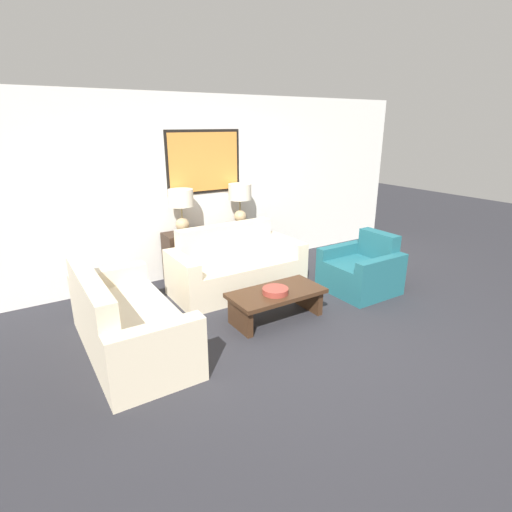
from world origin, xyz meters
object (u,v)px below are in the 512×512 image
console_table (214,252)px  coffee_table (276,298)px  couch_by_back_wall (236,269)px  decorative_bowl (275,291)px  armchair_near_back_wall (361,271)px  couch_by_side (126,324)px  table_lamp_left (181,204)px  table_lamp_right (240,197)px

console_table → coffee_table: bearing=-91.6°
console_table → couch_by_back_wall: size_ratio=0.83×
console_table → decorative_bowl: bearing=-93.2°
coffee_table → armchair_near_back_wall: size_ratio=1.29×
couch_by_side → decorative_bowl: 1.67m
couch_by_side → armchair_near_back_wall: size_ratio=2.08×
console_table → decorative_bowl: (-0.10, -1.79, 0.03)m
table_lamp_left → couch_by_back_wall: 1.20m
console_table → decorative_bowl: 1.79m
table_lamp_right → decorative_bowl: size_ratio=2.06×
console_table → table_lamp_left: bearing=-180.0°
console_table → table_lamp_left: size_ratio=2.41×
console_table → couch_by_back_wall: couch_by_back_wall is taller
couch_by_back_wall → decorative_bowl: bearing=-95.2°
couch_by_back_wall → decorative_bowl: 1.11m
armchair_near_back_wall → couch_by_side: bearing=176.9°
table_lamp_left → armchair_near_back_wall: 2.70m
table_lamp_left → armchair_near_back_wall: bearing=-40.6°
couch_by_side → coffee_table: (1.70, -0.25, -0.03)m
table_lamp_left → decorative_bowl: table_lamp_left is taller
couch_by_side → armchair_near_back_wall: couch_by_side is taller
console_table → couch_by_side: (-1.75, -1.49, -0.07)m
console_table → decorative_bowl: size_ratio=4.97×
couch_by_back_wall → decorative_bowl: size_ratio=5.98×
table_lamp_left → armchair_near_back_wall: (1.94, -1.67, -0.88)m
couch_by_back_wall → couch_by_side: same height
table_lamp_left → coffee_table: 2.01m
decorative_bowl → armchair_near_back_wall: bearing=4.6°
table_lamp_right → couch_by_side: (-2.23, -1.49, -0.86)m
table_lamp_left → couch_by_back_wall: bearing=-55.0°
table_lamp_right → coffee_table: (-0.53, -1.74, -0.90)m
coffee_table → armchair_near_back_wall: bearing=2.9°
couch_by_back_wall → coffee_table: bearing=-92.7°
decorative_bowl → armchair_near_back_wall: 1.57m
table_lamp_left → couch_by_side: size_ratio=0.35×
table_lamp_left → couch_by_side: table_lamp_left is taller
table_lamp_right → armchair_near_back_wall: bearing=-59.6°
armchair_near_back_wall → table_lamp_left: bearing=139.4°
console_table → table_lamp_right: bearing=-0.0°
table_lamp_left → armchair_near_back_wall: table_lamp_left is taller
coffee_table → armchair_near_back_wall: (1.51, 0.08, 0.01)m
console_table → table_lamp_left: table_lamp_left is taller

